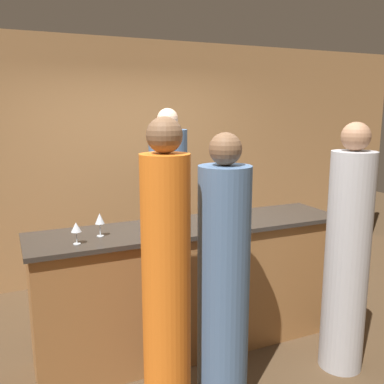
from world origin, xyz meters
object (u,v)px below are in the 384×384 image
bartender (169,218)px  guest_0 (166,286)px  guest_1 (347,258)px  guest_2 (223,283)px  wine_bottle_0 (178,212)px

bartender → guest_0: (-0.61, -1.55, -0.00)m
guest_0 → guest_1: (1.47, 0.01, -0.03)m
guest_1 → guest_2: (-1.05, 0.02, -0.03)m
guest_1 → guest_2: bearing=178.7°
guest_0 → guest_2: 0.42m
guest_2 → wine_bottle_0: 0.77m
bartender → guest_0: bartender is taller
guest_2 → guest_1: bearing=-1.3°
guest_0 → guest_1: guest_0 is taller
bartender → guest_0: 1.67m
bartender → guest_1: bearing=119.1°
bartender → wine_bottle_0: size_ratio=6.45×
wine_bottle_0 → bartender: bearing=74.4°
bartender → guest_2: 1.53m
guest_0 → wine_bottle_0: bearing=62.5°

